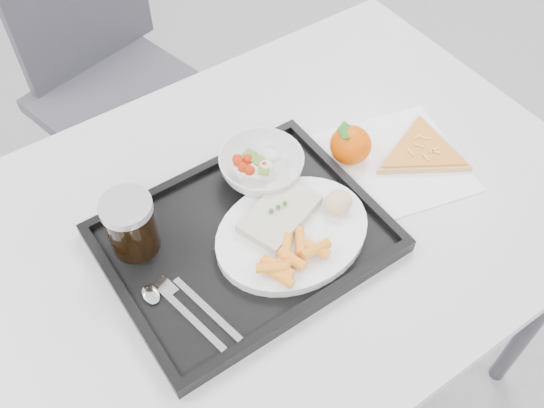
# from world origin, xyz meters

# --- Properties ---
(table) EXTENTS (1.20, 0.80, 0.75)m
(table) POSITION_xyz_m (0.00, 0.30, 0.68)
(table) COLOR #A5A5A7
(table) RESTS_ON ground
(chair) EXTENTS (0.51, 0.51, 0.93)m
(chair) POSITION_xyz_m (0.04, 1.12, 0.54)
(chair) COLOR #393840
(chair) RESTS_ON ground
(tray) EXTENTS (0.45, 0.35, 0.03)m
(tray) POSITION_xyz_m (-0.05, 0.27, 0.76)
(tray) COLOR black
(tray) RESTS_ON table
(dinner_plate) EXTENTS (0.27, 0.27, 0.02)m
(dinner_plate) POSITION_xyz_m (0.02, 0.23, 0.77)
(dinner_plate) COLOR white
(dinner_plate) RESTS_ON tray
(fish_fillet) EXTENTS (0.16, 0.12, 0.03)m
(fish_fillet) POSITION_xyz_m (0.01, 0.26, 0.79)
(fish_fillet) COLOR beige
(fish_fillet) RESTS_ON dinner_plate
(bread_roll) EXTENTS (0.06, 0.06, 0.03)m
(bread_roll) POSITION_xyz_m (0.11, 0.22, 0.80)
(bread_roll) COLOR beige
(bread_roll) RESTS_ON dinner_plate
(salad_bowl) EXTENTS (0.15, 0.15, 0.05)m
(salad_bowl) POSITION_xyz_m (0.05, 0.37, 0.79)
(salad_bowl) COLOR white
(salad_bowl) RESTS_ON tray
(cola_glass) EXTENTS (0.08, 0.08, 0.11)m
(cola_glass) POSITION_xyz_m (-0.21, 0.36, 0.82)
(cola_glass) COLOR black
(cola_glass) RESTS_ON tray
(cutlery) EXTENTS (0.10, 0.17, 0.01)m
(cutlery) POSITION_xyz_m (-0.20, 0.22, 0.77)
(cutlery) COLOR silver
(cutlery) RESTS_ON tray
(napkin) EXTENTS (0.30, 0.29, 0.00)m
(napkin) POSITION_xyz_m (0.28, 0.27, 0.75)
(napkin) COLOR white
(napkin) RESTS_ON table
(tangerine) EXTENTS (0.08, 0.08, 0.07)m
(tangerine) POSITION_xyz_m (0.22, 0.32, 0.79)
(tangerine) COLOR orange
(tangerine) RESTS_ON napkin
(pizza_slice) EXTENTS (0.23, 0.23, 0.02)m
(pizza_slice) POSITION_xyz_m (0.34, 0.25, 0.76)
(pizza_slice) COLOR tan
(pizza_slice) RESTS_ON napkin
(carrot_pile) EXTENTS (0.13, 0.09, 0.03)m
(carrot_pile) POSITION_xyz_m (-0.03, 0.18, 0.79)
(carrot_pile) COLOR orange
(carrot_pile) RESTS_ON dinner_plate
(salad_contents) EXTENTS (0.08, 0.08, 0.02)m
(salad_contents) POSITION_xyz_m (0.05, 0.38, 0.80)
(salad_contents) COLOR #B62207
(salad_contents) RESTS_ON salad_bowl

